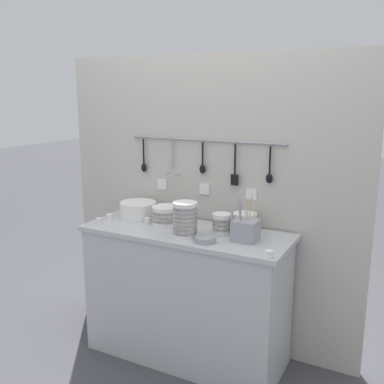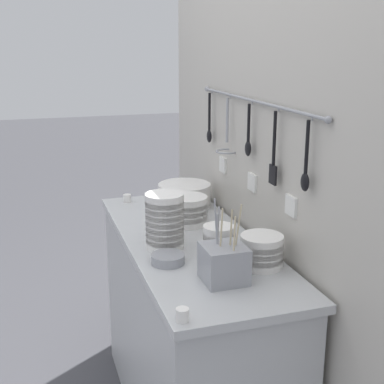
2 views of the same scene
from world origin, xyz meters
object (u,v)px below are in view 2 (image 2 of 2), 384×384
(bowl_stack_nested_right, at_px, (165,221))
(cup_front_left, at_px, (173,212))
(cup_by_caddy, at_px, (149,196))
(bowl_stack_back_corner, at_px, (188,210))
(plate_stack, at_px, (184,195))
(cutlery_caddy, at_px, (224,263))
(cup_back_left, at_px, (127,198))
(steel_mixing_bowl, at_px, (168,259))
(bowl_stack_wide_centre, at_px, (219,243))
(bowl_stack_short_front, at_px, (262,251))
(cup_centre, at_px, (182,315))

(bowl_stack_nested_right, relative_size, cup_front_left, 5.58)
(cup_by_caddy, bearing_deg, bowl_stack_nested_right, -7.90)
(bowl_stack_back_corner, xyz_separation_m, plate_stack, (-0.25, 0.06, -0.01))
(cup_front_left, bearing_deg, bowl_stack_nested_right, -20.13)
(cutlery_caddy, bearing_deg, cup_back_left, -172.26)
(steel_mixing_bowl, bearing_deg, bowl_stack_back_corner, 153.40)
(plate_stack, bearing_deg, bowl_stack_wide_centre, -6.19)
(cup_by_caddy, xyz_separation_m, cup_front_left, (0.28, 0.04, 0.00))
(cup_back_left, bearing_deg, bowl_stack_short_front, 18.33)
(bowl_stack_short_front, height_order, cutlery_caddy, cutlery_caddy)
(plate_stack, height_order, cup_back_left, plate_stack)
(cup_centre, bearing_deg, steel_mixing_bowl, 170.55)
(cup_centre, bearing_deg, cutlery_caddy, 135.74)
(steel_mixing_bowl, distance_m, cup_back_left, 0.77)
(cutlery_caddy, xyz_separation_m, cup_back_left, (-0.97, -0.13, -0.04))
(cup_front_left, bearing_deg, bowl_stack_short_front, 13.10)
(steel_mixing_bowl, bearing_deg, cutlery_caddy, 35.00)
(plate_stack, relative_size, cup_front_left, 6.49)
(plate_stack, bearing_deg, cup_centre, -17.17)
(cutlery_caddy, xyz_separation_m, cup_centre, (0.21, -0.20, -0.04))
(cutlery_caddy, bearing_deg, bowl_stack_nested_right, -162.47)
(bowl_stack_wide_centre, bearing_deg, bowl_stack_back_corner, 178.85)
(cup_back_left, distance_m, cup_front_left, 0.31)
(cutlery_caddy, xyz_separation_m, cup_front_left, (-0.69, 0.02, -0.04))
(cup_back_left, relative_size, cup_centre, 1.00)
(bowl_stack_back_corner, height_order, steel_mixing_bowl, bowl_stack_back_corner)
(bowl_stack_nested_right, xyz_separation_m, bowl_stack_short_front, (0.27, 0.27, -0.05))
(cup_front_left, bearing_deg, cup_back_left, -151.00)
(bowl_stack_wide_centre, bearing_deg, cup_back_left, -167.41)
(steel_mixing_bowl, xyz_separation_m, cutlery_caddy, (0.19, 0.14, 0.05))
(cup_by_caddy, distance_m, cup_front_left, 0.28)
(bowl_stack_nested_right, height_order, bowl_stack_back_corner, bowl_stack_nested_right)
(bowl_stack_back_corner, bearing_deg, steel_mixing_bowl, -26.60)
(bowl_stack_short_front, relative_size, cup_front_left, 3.91)
(plate_stack, distance_m, cup_by_caddy, 0.20)
(cup_back_left, height_order, cup_front_left, same)
(bowl_stack_nested_right, xyz_separation_m, cup_by_caddy, (-0.63, 0.09, -0.09))
(cup_front_left, bearing_deg, plate_stack, 144.70)
(cup_back_left, relative_size, cup_by_caddy, 1.00)
(bowl_stack_back_corner, relative_size, cup_by_caddy, 4.46)
(bowl_stack_wide_centre, relative_size, steel_mixing_bowl, 1.06)
(plate_stack, distance_m, steel_mixing_bowl, 0.68)
(bowl_stack_back_corner, height_order, cup_back_left, bowl_stack_back_corner)
(cup_back_left, relative_size, cup_front_left, 1.00)
(bowl_stack_wide_centre, relative_size, cup_by_caddy, 3.33)
(bowl_stack_wide_centre, height_order, cutlery_caddy, cutlery_caddy)
(cutlery_caddy, bearing_deg, cup_by_caddy, -178.78)
(bowl_stack_short_front, relative_size, cup_back_left, 3.91)
(bowl_stack_nested_right, relative_size, steel_mixing_bowl, 1.77)
(cup_back_left, bearing_deg, bowl_stack_back_corner, 25.22)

